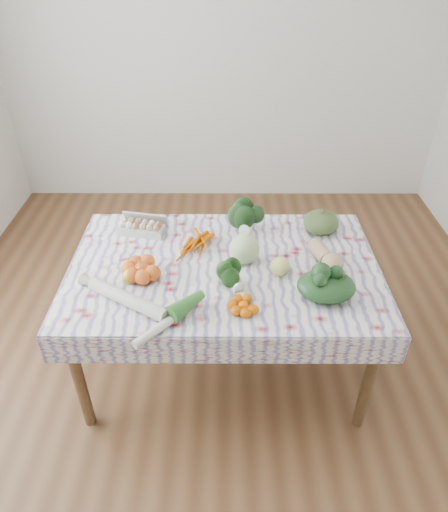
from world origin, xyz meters
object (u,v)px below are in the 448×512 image
at_px(kabocha_squash, 321,222).
at_px(cabbage, 245,249).
at_px(egg_carton, 141,228).
at_px(dining_table, 224,277).
at_px(butternut_squash, 326,255).
at_px(grapefruit, 280,266).

xyz_separation_m(kabocha_squash, cabbage, (-0.46, -0.30, 0.01)).
bearing_deg(egg_carton, dining_table, -20.36).
distance_m(egg_carton, cabbage, 0.66).
relative_size(egg_carton, butternut_squash, 1.10).
xyz_separation_m(egg_carton, butternut_squash, (1.03, -0.30, 0.02)).
xyz_separation_m(dining_table, kabocha_squash, (0.57, 0.33, 0.15)).
height_order(cabbage, butternut_squash, cabbage).
bearing_deg(dining_table, kabocha_squash, 30.05).
bearing_deg(grapefruit, kabocha_squash, 55.80).
xyz_separation_m(kabocha_squash, grapefruit, (-0.28, -0.41, -0.02)).
bearing_deg(egg_carton, cabbage, -12.91).
bearing_deg(egg_carton, kabocha_squash, 12.93).
relative_size(cabbage, butternut_squash, 0.66).
distance_m(dining_table, cabbage, 0.20).
xyz_separation_m(dining_table, butternut_squash, (0.54, 0.01, 0.14)).
xyz_separation_m(butternut_squash, grapefruit, (-0.25, -0.09, -0.01)).
bearing_deg(grapefruit, cabbage, 148.05).
bearing_deg(dining_table, grapefruit, -15.53).
height_order(cabbage, grapefruit, cabbage).
relative_size(butternut_squash, grapefruit, 2.41).
distance_m(egg_carton, butternut_squash, 1.07).
distance_m(cabbage, grapefruit, 0.22).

